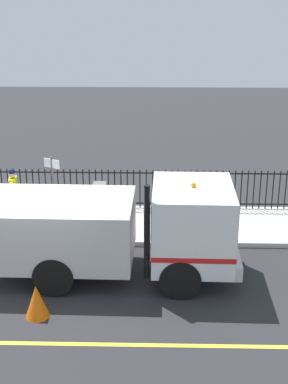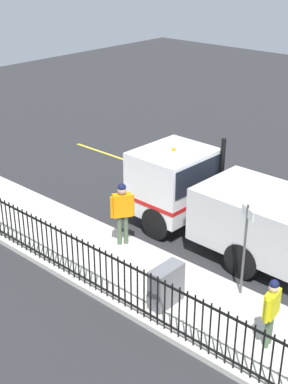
% 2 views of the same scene
% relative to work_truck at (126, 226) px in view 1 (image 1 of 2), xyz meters
% --- Properties ---
extents(ground_plane, '(54.27, 54.27, 0.00)m').
position_rel_work_truck_xyz_m(ground_plane, '(-0.28, 1.96, -1.32)').
color(ground_plane, '#2B2B2D').
rests_on(ground_plane, ground).
extents(sidewalk_slab, '(2.67, 24.67, 0.14)m').
position_rel_work_truck_xyz_m(sidewalk_slab, '(2.90, 1.96, -1.25)').
color(sidewalk_slab, beige).
rests_on(sidewalk_slab, ground).
extents(lane_marking, '(0.12, 22.20, 0.01)m').
position_rel_work_truck_xyz_m(lane_marking, '(-2.87, 1.96, -1.32)').
color(lane_marking, yellow).
rests_on(lane_marking, ground).
extents(work_truck, '(2.37, 6.14, 2.72)m').
position_rel_work_truck_xyz_m(work_truck, '(0.00, 0.00, 0.00)').
color(work_truck, white).
rests_on(work_truck, ground).
extents(worker_standing, '(0.57, 0.48, 1.83)m').
position_rel_work_truck_xyz_m(worker_standing, '(2.05, -1.67, -0.06)').
color(worker_standing, orange).
rests_on(worker_standing, sidewalk_slab).
extents(pedestrian_distant, '(0.60, 0.27, 1.61)m').
position_rel_work_truck_xyz_m(pedestrian_distant, '(3.04, 3.50, -0.20)').
color(pedestrian_distant, yellow).
rests_on(pedestrian_distant, sidewalk_slab).
extents(iron_fence, '(0.04, 21.00, 1.26)m').
position_rel_work_truck_xyz_m(iron_fence, '(4.09, 1.96, -0.54)').
color(iron_fence, black).
rests_on(iron_fence, sidewalk_slab).
extents(utility_cabinet, '(0.89, 0.40, 0.98)m').
position_rel_work_truck_xyz_m(utility_cabinet, '(3.36, 1.00, -0.69)').
color(utility_cabinet, slate).
rests_on(utility_cabinet, sidewalk_slab).
extents(traffic_cone, '(0.52, 0.52, 0.75)m').
position_rel_work_truck_xyz_m(traffic_cone, '(-1.90, 1.83, -0.95)').
color(traffic_cone, orange).
rests_on(traffic_cone, ground).
extents(street_sign, '(0.27, 0.45, 2.36)m').
position_rel_work_truck_xyz_m(street_sign, '(1.84, 2.07, 0.29)').
color(street_sign, '#4C4C4C').
rests_on(street_sign, sidewalk_slab).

